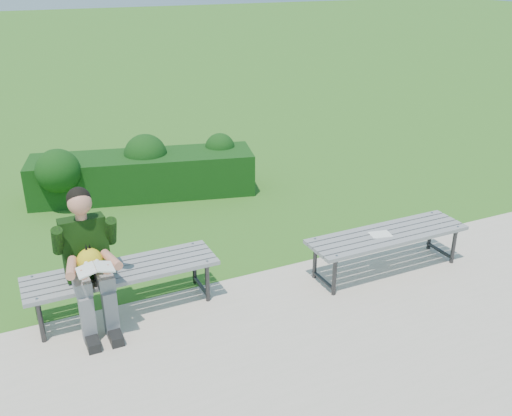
{
  "coord_description": "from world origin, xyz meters",
  "views": [
    {
      "loc": [
        -2.02,
        -4.89,
        3.13
      ],
      "look_at": [
        0.26,
        -0.08,
        0.82
      ],
      "focal_mm": 40.0,
      "sensor_mm": 36.0,
      "label": 1
    }
  ],
  "objects_px": {
    "hedge": "(139,171)",
    "seated_boy": "(88,257)",
    "bench_right": "(388,237)",
    "bench_left": "(122,274)",
    "paper_sheet": "(380,234)"
  },
  "relations": [
    {
      "from": "hedge",
      "to": "seated_boy",
      "type": "height_order",
      "value": "seated_boy"
    },
    {
      "from": "hedge",
      "to": "bench_right",
      "type": "height_order",
      "value": "hedge"
    },
    {
      "from": "bench_left",
      "to": "seated_boy",
      "type": "relative_size",
      "value": 1.37
    },
    {
      "from": "bench_left",
      "to": "bench_right",
      "type": "relative_size",
      "value": 1.0
    },
    {
      "from": "seated_boy",
      "to": "paper_sheet",
      "type": "relative_size",
      "value": 5.28
    },
    {
      "from": "bench_right",
      "to": "paper_sheet",
      "type": "relative_size",
      "value": 7.22
    },
    {
      "from": "hedge",
      "to": "paper_sheet",
      "type": "bearing_deg",
      "value": -62.49
    },
    {
      "from": "bench_right",
      "to": "seated_boy",
      "type": "distance_m",
      "value": 3.09
    },
    {
      "from": "seated_boy",
      "to": "paper_sheet",
      "type": "xyz_separation_m",
      "value": [
        2.95,
        -0.35,
        -0.24
      ]
    },
    {
      "from": "seated_boy",
      "to": "bench_right",
      "type": "bearing_deg",
      "value": -6.51
    },
    {
      "from": "seated_boy",
      "to": "paper_sheet",
      "type": "bearing_deg",
      "value": -6.73
    },
    {
      "from": "bench_right",
      "to": "paper_sheet",
      "type": "height_order",
      "value": "bench_right"
    },
    {
      "from": "bench_left",
      "to": "paper_sheet",
      "type": "xyz_separation_m",
      "value": [
        2.65,
        -0.44,
        0.06
      ]
    },
    {
      "from": "hedge",
      "to": "paper_sheet",
      "type": "height_order",
      "value": "hedge"
    },
    {
      "from": "bench_left",
      "to": "bench_right",
      "type": "xyz_separation_m",
      "value": [
        2.75,
        -0.44,
        0.0
      ]
    }
  ]
}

